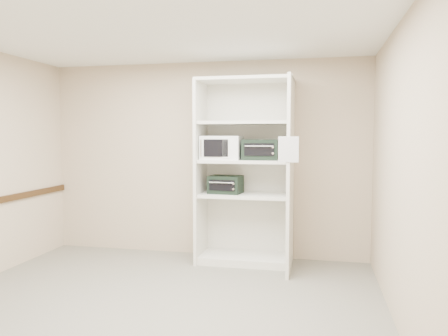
% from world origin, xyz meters
% --- Properties ---
extents(floor, '(4.50, 4.00, 0.01)m').
position_xyz_m(floor, '(0.00, 0.00, 0.00)').
color(floor, slate).
rests_on(floor, ground).
extents(ceiling, '(4.50, 4.00, 0.01)m').
position_xyz_m(ceiling, '(0.00, 0.00, 2.70)').
color(ceiling, white).
extents(wall_back, '(4.50, 0.02, 2.70)m').
position_xyz_m(wall_back, '(0.00, 2.00, 1.35)').
color(wall_back, '#BFAA91').
rests_on(wall_back, ground).
extents(wall_front, '(4.50, 0.02, 2.70)m').
position_xyz_m(wall_front, '(0.00, -2.00, 1.35)').
color(wall_front, '#BFAA91').
rests_on(wall_front, ground).
extents(wall_right, '(0.02, 4.00, 2.70)m').
position_xyz_m(wall_right, '(2.25, 0.00, 1.35)').
color(wall_right, '#BFAA91').
rests_on(wall_right, ground).
extents(shelving_unit, '(1.24, 0.92, 2.42)m').
position_xyz_m(shelving_unit, '(0.67, 1.70, 1.13)').
color(shelving_unit, silver).
rests_on(shelving_unit, floor).
extents(microwave, '(0.52, 0.39, 0.31)m').
position_xyz_m(microwave, '(0.31, 1.68, 1.52)').
color(microwave, white).
rests_on(microwave, shelving_unit).
extents(toaster_oven_upper, '(0.47, 0.36, 0.26)m').
position_xyz_m(toaster_oven_upper, '(0.82, 1.69, 1.50)').
color(toaster_oven_upper, black).
rests_on(toaster_oven_upper, shelving_unit).
extents(toaster_oven_lower, '(0.45, 0.36, 0.23)m').
position_xyz_m(toaster_oven_lower, '(0.36, 1.69, 1.04)').
color(toaster_oven_lower, black).
rests_on(toaster_oven_lower, shelving_unit).
extents(paper_sign, '(0.23, 0.02, 0.29)m').
position_xyz_m(paper_sign, '(1.22, 1.07, 1.53)').
color(paper_sign, white).
rests_on(paper_sign, shelving_unit).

